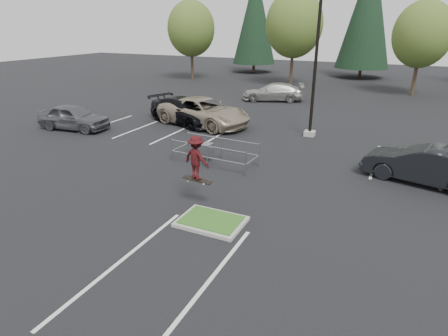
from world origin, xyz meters
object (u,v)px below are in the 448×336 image
at_px(car_r_charc, 424,165).
at_px(cart_corral, 206,148).
at_px(decid_b, 294,27).
at_px(skateboarder, 197,158).
at_px(light_pole, 316,58).
at_px(car_l_tan, 203,112).
at_px(decid_a, 191,30).
at_px(car_far_silver, 274,92).
at_px(decid_c, 422,36).
at_px(conif_a, 255,17).
at_px(car_l_black, 184,111).
at_px(conif_b, 368,10).
at_px(car_l_grey, 73,117).

bearing_deg(car_r_charc, cart_corral, -66.31).
height_order(decid_b, skateboarder, decid_b).
xyz_separation_m(light_pole, car_l_tan, (-7.00, -0.50, -3.66)).
relative_size(decid_a, decid_b, 0.92).
bearing_deg(light_pole, decid_a, 135.75).
bearing_deg(light_pole, car_far_silver, 119.62).
xyz_separation_m(skateboarder, car_l_tan, (-5.42, 10.50, -0.97)).
xyz_separation_m(car_r_charc, car_far_silver, (-11.46, 14.61, -0.05)).
xyz_separation_m(skateboarder, car_far_silver, (-3.88, 20.61, -1.12)).
bearing_deg(decid_c, skateboarder, -103.77).
bearing_deg(light_pole, decid_c, 72.89).
xyz_separation_m(decid_c, skateboarder, (-7.07, -28.83, -3.38)).
relative_size(conif_a, car_l_black, 2.24).
distance_m(decid_a, skateboarder, 33.81).
relative_size(skateboarder, car_far_silver, 0.34).
height_order(decid_b, car_far_silver, decid_b).
bearing_deg(light_pole, conif_b, 91.01).
bearing_deg(car_l_grey, decid_c, -46.25).
height_order(decid_c, car_l_grey, decid_c).
relative_size(light_pole, decid_a, 1.14).
relative_size(car_l_black, car_r_charc, 1.19).
bearing_deg(decid_b, decid_a, -177.61).
distance_m(decid_a, car_l_tan, 22.31).
relative_size(decid_a, cart_corral, 2.15).
bearing_deg(car_l_tan, car_l_black, 102.73).
distance_m(decid_a, car_l_black, 21.59).
bearing_deg(skateboarder, cart_corral, -53.53).
distance_m(car_l_tan, car_far_silver, 10.22).
height_order(decid_c, car_r_charc, decid_c).
relative_size(decid_b, cart_corral, 2.33).
distance_m(light_pole, decid_b, 19.70).
relative_size(light_pole, cart_corral, 2.44).
bearing_deg(skateboarder, light_pole, -85.64).
relative_size(conif_a, skateboarder, 7.39).
bearing_deg(decid_a, conif_a, 68.09).
bearing_deg(light_pole, car_r_charc, -39.81).
height_order(conif_b, car_l_black, conif_b).
distance_m(decid_b, car_l_grey, 25.20).
bearing_deg(car_l_tan, car_far_silver, 4.08).
distance_m(skateboarder, car_l_tan, 11.86).
distance_m(decid_b, skateboarder, 30.23).
relative_size(light_pole, car_l_grey, 2.19).
relative_size(conif_b, car_r_charc, 2.97).
distance_m(decid_c, car_l_black, 23.48).
bearing_deg(decid_b, car_l_black, -95.97).
relative_size(decid_b, car_l_tan, 1.49).
height_order(conif_a, car_l_black, conif_a).
bearing_deg(car_far_silver, car_l_black, -36.14).
distance_m(car_l_grey, car_far_silver, 16.87).
distance_m(light_pole, car_r_charc, 8.67).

